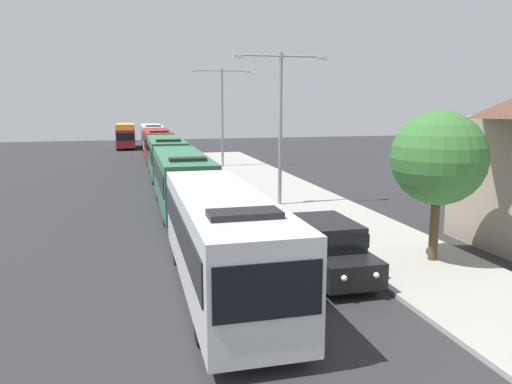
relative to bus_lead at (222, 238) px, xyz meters
name	(u,v)px	position (x,y,z in m)	size (l,w,h in m)	color
bus_lead	(222,238)	(0.00, 0.00, 0.00)	(2.58, 10.72, 3.21)	silver
bus_second_in_line	(182,179)	(0.00, 12.19, 0.00)	(2.58, 10.82, 3.21)	#33724C
bus_middle	(166,156)	(0.00, 24.65, 0.00)	(2.58, 10.54, 3.21)	#33724C
bus_fourth_in_line	(158,144)	(0.00, 36.65, 0.00)	(2.58, 11.02, 3.21)	maroon
bus_rear	(152,136)	(0.00, 49.62, 0.00)	(2.58, 12.37, 3.21)	silver
white_suv	(328,246)	(3.70, 0.48, -0.66)	(1.86, 4.83, 1.90)	black
box_truck_oncoming	(126,135)	(-3.30, 52.26, 0.02)	(2.35, 8.05, 3.15)	maroon
streetlamp_mid	(280,114)	(5.40, 11.69, 3.49)	(5.28, 0.28, 8.29)	gray
streetlamp_far	(222,108)	(5.40, 29.59, 3.68)	(5.25, 0.28, 8.65)	gray
roadside_tree	(439,158)	(7.86, 0.71, 2.15)	(3.31, 3.31, 5.36)	#4C3823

